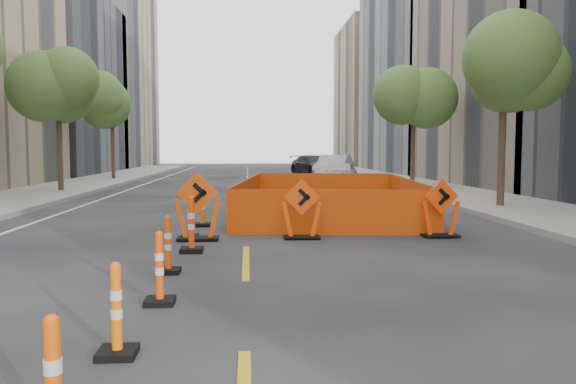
{
  "coord_description": "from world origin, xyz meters",
  "views": [
    {
      "loc": [
        0.04,
        -5.97,
        2.03
      ],
      "look_at": [
        0.9,
        5.96,
        1.1
      ],
      "focal_mm": 35.0,
      "sensor_mm": 36.0,
      "label": 1
    }
  ],
  "objects": [
    {
      "name": "chevron_sign_left",
      "position": [
        -1.07,
        6.44,
        0.76
      ],
      "size": [
        1.04,
        0.65,
        1.52
      ],
      "primitive_type": null,
      "rotation": [
        0.0,
        0.0,
        0.04
      ],
      "color": "#E14409",
      "rests_on": "ground"
    },
    {
      "name": "ground_plane",
      "position": [
        0.0,
        0.0,
        0.0
      ],
      "size": [
        140.0,
        140.0,
        0.0
      ],
      "primitive_type": "plane",
      "color": "black"
    },
    {
      "name": "channelizer_2",
      "position": [
        -1.24,
        -0.52,
        0.47
      ],
      "size": [
        0.37,
        0.37,
        0.94
      ],
      "primitive_type": null,
      "color": "#FF680A",
      "rests_on": "ground"
    },
    {
      "name": "sidewalk_right",
      "position": [
        9.0,
        12.0,
        0.07
      ],
      "size": [
        4.0,
        90.0,
        0.15
      ],
      "primitive_type": "cube",
      "color": "gray",
      "rests_on": "ground"
    },
    {
      "name": "channelizer_4",
      "position": [
        -1.26,
        3.17,
        0.47
      ],
      "size": [
        0.37,
        0.37,
        0.95
      ],
      "primitive_type": null,
      "color": "#D84309",
      "rests_on": "ground"
    },
    {
      "name": "channelizer_3",
      "position": [
        -1.11,
        1.32,
        0.48
      ],
      "size": [
        0.38,
        0.38,
        0.97
      ],
      "primitive_type": null,
      "color": "#E04609",
      "rests_on": "ground"
    },
    {
      "name": "channelizer_5",
      "position": [
        -1.07,
        5.01,
        0.55
      ],
      "size": [
        0.44,
        0.44,
        1.11
      ],
      "primitive_type": null,
      "color": "#E63B09",
      "rests_on": "ground"
    },
    {
      "name": "tree_l_d",
      "position": [
        -8.4,
        30.0,
        4.53
      ],
      "size": [
        2.8,
        2.8,
        5.95
      ],
      "color": "#382B1E",
      "rests_on": "ground"
    },
    {
      "name": "chevron_sign_center",
      "position": [
        1.25,
        6.48,
        0.67
      ],
      "size": [
        0.94,
        0.62,
        1.35
      ],
      "primitive_type": null,
      "rotation": [
        0.0,
        0.0,
        -0.09
      ],
      "color": "#E34209",
      "rests_on": "ground"
    },
    {
      "name": "parked_car_mid",
      "position": [
        5.39,
        28.59,
        0.82
      ],
      "size": [
        3.3,
        5.27,
        1.64
      ],
      "primitive_type": "imported",
      "rotation": [
        0.0,
        0.0,
        -0.34
      ],
      "color": "#B2B2B7",
      "rests_on": "ground"
    },
    {
      "name": "tree_l_c",
      "position": [
        -8.4,
        20.0,
        4.53
      ],
      "size": [
        2.8,
        2.8,
        5.95
      ],
      "color": "#382B1E",
      "rests_on": "ground"
    },
    {
      "name": "tree_r_b",
      "position": [
        8.4,
        12.0,
        4.53
      ],
      "size": [
        2.8,
        2.8,
        5.95
      ],
      "color": "#382B1E",
      "rests_on": "ground"
    },
    {
      "name": "channelizer_7",
      "position": [
        -1.14,
        8.7,
        0.54
      ],
      "size": [
        0.43,
        0.43,
        1.09
      ],
      "primitive_type": null,
      "color": "#D65709",
      "rests_on": "ground"
    },
    {
      "name": "bld_right_e",
      "position": [
        17.0,
        58.6,
        8.0
      ],
      "size": [
        12.0,
        14.0,
        16.0
      ],
      "primitive_type": "cube",
      "color": "tan",
      "rests_on": "ground"
    },
    {
      "name": "safety_fence",
      "position": [
        2.53,
        11.24,
        0.54
      ],
      "size": [
        5.95,
        9.09,
        1.07
      ],
      "primitive_type": null,
      "rotation": [
        0.0,
        0.0,
        -0.11
      ],
      "color": "#D5440B",
      "rests_on": "ground"
    },
    {
      "name": "bld_right_d",
      "position": [
        17.0,
        40.2,
        10.0
      ],
      "size": [
        12.0,
        18.0,
        20.0
      ],
      "primitive_type": "cube",
      "color": "gray",
      "rests_on": "ground"
    },
    {
      "name": "parked_car_near",
      "position": [
        4.99,
        23.5,
        0.68
      ],
      "size": [
        2.64,
        4.3,
        1.37
      ],
      "primitive_type": "imported",
      "rotation": [
        0.0,
        0.0,
        -0.27
      ],
      "color": "#B7B7B9",
      "rests_on": "ground"
    },
    {
      "name": "bld_right_c",
      "position": [
        17.0,
        23.8,
        7.0
      ],
      "size": [
        12.0,
        16.0,
        14.0
      ],
      "primitive_type": "cube",
      "color": "gray",
      "rests_on": "ground"
    },
    {
      "name": "bld_left_d",
      "position": [
        -17.0,
        39.2,
        7.0
      ],
      "size": [
        12.0,
        16.0,
        14.0
      ],
      "primitive_type": "cube",
      "color": "#4C4C51",
      "rests_on": "ground"
    },
    {
      "name": "chevron_sign_right",
      "position": [
        4.44,
        6.48,
        0.67
      ],
      "size": [
        0.95,
        0.63,
        1.34
      ],
      "primitive_type": null,
      "rotation": [
        0.0,
        0.0,
        0.11
      ],
      "color": "red",
      "rests_on": "ground"
    },
    {
      "name": "channelizer_6",
      "position": [
        -1.28,
        6.85,
        0.47
      ],
      "size": [
        0.37,
        0.37,
        0.94
      ],
      "primitive_type": null,
      "color": "#E54709",
      "rests_on": "ground"
    },
    {
      "name": "bld_left_e",
      "position": [
        -17.0,
        55.6,
        10.0
      ],
      "size": [
        12.0,
        20.0,
        20.0
      ],
      "primitive_type": "cube",
      "color": "gray",
      "rests_on": "ground"
    },
    {
      "name": "parked_car_far",
      "position": [
        5.01,
        35.99,
        0.76
      ],
      "size": [
        3.67,
        5.66,
        1.53
      ],
      "primitive_type": "imported",
      "rotation": [
        0.0,
        0.0,
        0.32
      ],
      "color": "black",
      "rests_on": "ground"
    },
    {
      "name": "tree_r_c",
      "position": [
        8.4,
        22.0,
        4.53
      ],
      "size": [
        2.8,
        2.8,
        5.95
      ],
      "color": "#382B1E",
      "rests_on": "ground"
    }
  ]
}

